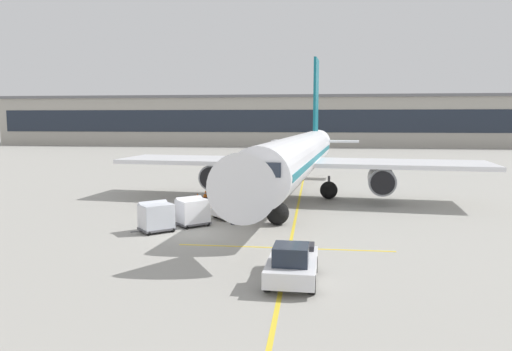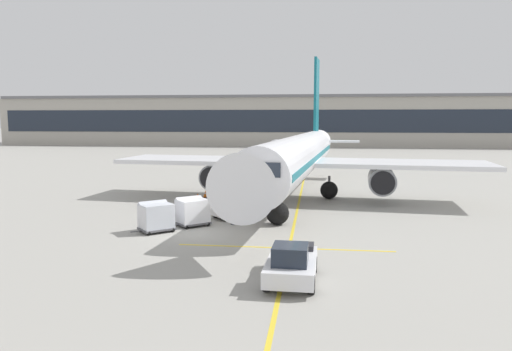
# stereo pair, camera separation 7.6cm
# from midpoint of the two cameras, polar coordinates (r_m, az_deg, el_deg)

# --- Properties ---
(ground_plane) EXTENTS (600.00, 600.00, 0.00)m
(ground_plane) POSITION_cam_midpoint_polar(r_m,az_deg,el_deg) (30.38, -7.17, -6.80)
(ground_plane) COLOR #9E9B93
(parked_airplane) EXTENTS (32.48, 41.69, 14.25)m
(parked_airplane) POSITION_cam_midpoint_polar(r_m,az_deg,el_deg) (42.14, 5.07, 2.20)
(parked_airplane) COLOR white
(parked_airplane) RESTS_ON ground
(belt_loader) EXTENTS (4.69, 4.50, 3.14)m
(belt_loader) POSITION_cam_midpoint_polar(r_m,az_deg,el_deg) (34.74, -2.10, -3.54)
(belt_loader) COLOR silver
(belt_loader) RESTS_ON ground
(baggage_cart_lead) EXTENTS (2.57, 2.52, 1.91)m
(baggage_cart_lead) POSITION_cam_midpoint_polar(r_m,az_deg,el_deg) (32.23, -7.55, -4.20)
(baggage_cart_lead) COLOR #515156
(baggage_cart_lead) RESTS_ON ground
(baggage_cart_second) EXTENTS (2.57, 2.52, 1.91)m
(baggage_cart_second) POSITION_cam_midpoint_polar(r_m,az_deg,el_deg) (30.93, -11.77, -4.75)
(baggage_cart_second) COLOR #515156
(baggage_cart_second) RESTS_ON ground
(pushback_tug) EXTENTS (2.23, 4.46, 1.83)m
(pushback_tug) POSITION_cam_midpoint_polar(r_m,az_deg,el_deg) (21.28, 4.36, -10.40)
(pushback_tug) COLOR silver
(pushback_tug) RESTS_ON ground
(ground_crew_by_loader) EXTENTS (0.41, 0.48, 1.74)m
(ground_crew_by_loader) POSITION_cam_midpoint_polar(r_m,az_deg,el_deg) (35.02, -3.07, -3.27)
(ground_crew_by_loader) COLOR black
(ground_crew_by_loader) RESTS_ON ground
(ground_crew_by_carts) EXTENTS (0.50, 0.40, 1.74)m
(ground_crew_by_carts) POSITION_cam_midpoint_polar(r_m,az_deg,el_deg) (32.27, -2.75, -4.14)
(ground_crew_by_carts) COLOR #333847
(ground_crew_by_carts) RESTS_ON ground
(ground_crew_marshaller) EXTENTS (0.40, 0.51, 1.74)m
(ground_crew_marshaller) POSITION_cam_midpoint_polar(r_m,az_deg,el_deg) (33.29, -6.93, -3.84)
(ground_crew_marshaller) COLOR #333847
(ground_crew_marshaller) RESTS_ON ground
(ground_crew_wingwalker) EXTENTS (0.56, 0.31, 1.74)m
(ground_crew_wingwalker) POSITION_cam_midpoint_polar(r_m,az_deg,el_deg) (33.78, -7.84, -3.70)
(ground_crew_wingwalker) COLOR black
(ground_crew_wingwalker) RESTS_ON ground
(safety_cone_engine_keepout) EXTENTS (0.69, 0.69, 0.78)m
(safety_cone_engine_keepout) POSITION_cam_midpoint_polar(r_m,az_deg,el_deg) (41.14, -6.89, -2.68)
(safety_cone_engine_keepout) COLOR black
(safety_cone_engine_keepout) RESTS_ON ground
(safety_cone_wingtip) EXTENTS (0.70, 0.70, 0.79)m
(safety_cone_wingtip) POSITION_cam_midpoint_polar(r_m,az_deg,el_deg) (39.29, -3.97, -3.09)
(safety_cone_wingtip) COLOR black
(safety_cone_wingtip) RESTS_ON ground
(safety_cone_nose_mark) EXTENTS (0.60, 0.60, 0.68)m
(safety_cone_nose_mark) POSITION_cam_midpoint_polar(r_m,az_deg,el_deg) (43.62, -5.95, -2.19)
(safety_cone_nose_mark) COLOR black
(safety_cone_nose_mark) RESTS_ON ground
(apron_guidance_line_lead_in) EXTENTS (0.20, 110.00, 0.01)m
(apron_guidance_line_lead_in) POSITION_cam_midpoint_polar(r_m,az_deg,el_deg) (41.86, 5.22, -3.01)
(apron_guidance_line_lead_in) COLOR yellow
(apron_guidance_line_lead_in) RESTS_ON ground
(apron_guidance_line_stop_bar) EXTENTS (12.00, 0.20, 0.01)m
(apron_guidance_line_stop_bar) POSITION_cam_midpoint_polar(r_m,az_deg,el_deg) (26.79, 3.51, -8.60)
(apron_guidance_line_stop_bar) COLOR yellow
(apron_guidance_line_stop_bar) RESTS_ON ground
(terminal_building) EXTENTS (145.65, 18.13, 13.11)m
(terminal_building) POSITION_cam_midpoint_polar(r_m,az_deg,el_deg) (129.63, 1.92, 6.51)
(terminal_building) COLOR #A8A399
(terminal_building) RESTS_ON ground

